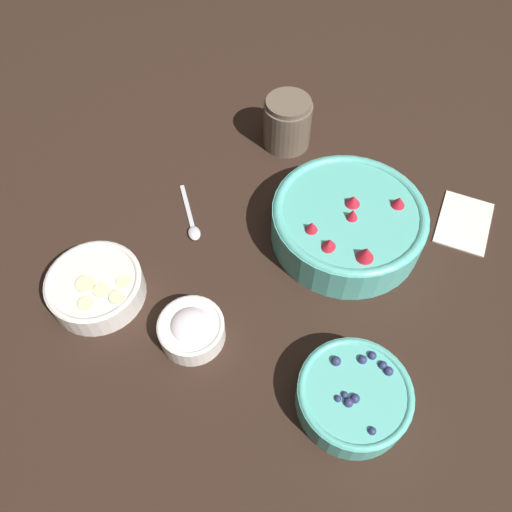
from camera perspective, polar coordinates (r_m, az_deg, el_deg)
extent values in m
plane|color=black|center=(0.86, 3.49, -2.15)|extent=(4.00, 4.00, 0.00)
cylinder|color=#56B7A8|center=(0.89, 10.38, 3.64)|extent=(0.27, 0.27, 0.07)
torus|color=#56B7A8|center=(0.87, 10.68, 4.86)|extent=(0.27, 0.27, 0.02)
cylinder|color=#B21928|center=(0.87, 10.57, 4.43)|extent=(0.21, 0.21, 0.02)
cone|color=#B21928|center=(0.85, 10.96, 4.64)|extent=(0.03, 0.03, 0.02)
cone|color=#B21928|center=(0.80, 12.42, 0.26)|extent=(0.05, 0.05, 0.03)
cone|color=#B21928|center=(0.88, 15.98, 5.93)|extent=(0.04, 0.04, 0.02)
cone|color=#B21928|center=(0.87, 11.02, 6.20)|extent=(0.05, 0.05, 0.02)
cone|color=#B21928|center=(0.81, 8.25, 1.15)|extent=(0.03, 0.03, 0.02)
cone|color=#B21928|center=(0.82, 6.52, 3.19)|extent=(0.04, 0.04, 0.02)
cone|color=#B21928|center=(0.81, 8.37, 1.39)|extent=(0.03, 0.03, 0.02)
cylinder|color=#56B7A8|center=(0.75, 11.03, -15.53)|extent=(0.16, 0.16, 0.05)
torus|color=#56B7A8|center=(0.73, 11.30, -14.99)|extent=(0.16, 0.16, 0.01)
cylinder|color=navy|center=(0.74, 11.21, -15.18)|extent=(0.13, 0.13, 0.01)
sphere|color=navy|center=(0.75, 14.29, -12.01)|extent=(0.01, 0.01, 0.01)
sphere|color=navy|center=(0.75, 12.06, -11.51)|extent=(0.01, 0.01, 0.01)
sphere|color=navy|center=(0.72, 9.33, -15.80)|extent=(0.01, 0.01, 0.01)
sphere|color=navy|center=(0.72, 10.52, -16.16)|extent=(0.01, 0.01, 0.01)
sphere|color=navy|center=(0.75, 13.13, -11.03)|extent=(0.01, 0.01, 0.01)
sphere|color=navy|center=(0.72, 13.12, -18.90)|extent=(0.01, 0.01, 0.01)
sphere|color=navy|center=(0.73, 10.09, -15.37)|extent=(0.01, 0.01, 0.01)
sphere|color=navy|center=(0.72, 11.24, -15.68)|extent=(0.01, 0.01, 0.01)
sphere|color=navy|center=(0.74, 9.12, -11.78)|extent=(0.01, 0.01, 0.01)
sphere|color=navy|center=(0.75, 14.91, -12.61)|extent=(0.01, 0.01, 0.01)
cylinder|color=silver|center=(0.86, -17.78, -3.43)|extent=(0.16, 0.16, 0.05)
torus|color=silver|center=(0.84, -18.13, -2.73)|extent=(0.16, 0.16, 0.01)
cylinder|color=beige|center=(0.85, -18.01, -2.97)|extent=(0.12, 0.12, 0.01)
cylinder|color=beige|center=(0.82, -17.21, -3.78)|extent=(0.03, 0.03, 0.01)
cylinder|color=beige|center=(0.82, -14.85, -2.91)|extent=(0.02, 0.02, 0.00)
cylinder|color=beige|center=(0.82, -18.84, -5.20)|extent=(0.03, 0.03, 0.01)
cylinder|color=beige|center=(0.81, -15.58, -4.59)|extent=(0.02, 0.02, 0.01)
cylinder|color=beige|center=(0.84, -18.90, -3.06)|extent=(0.03, 0.03, 0.01)
cylinder|color=white|center=(0.79, -7.35, -8.43)|extent=(0.10, 0.10, 0.04)
torus|color=white|center=(0.77, -7.48, -7.87)|extent=(0.10, 0.10, 0.01)
cylinder|color=white|center=(0.78, -7.44, -8.06)|extent=(0.08, 0.08, 0.01)
ellipsoid|color=white|center=(0.77, -7.48, -7.87)|extent=(0.06, 0.06, 0.03)
cylinder|color=brown|center=(1.03, 3.59, 14.78)|extent=(0.10, 0.10, 0.09)
cylinder|color=#3D2316|center=(1.04, 3.56, 14.46)|extent=(0.08, 0.08, 0.07)
cylinder|color=brown|center=(1.00, 3.75, 17.02)|extent=(0.09, 0.09, 0.01)
cube|color=silver|center=(0.99, 22.72, 3.60)|extent=(0.15, 0.13, 0.01)
cube|color=silver|center=(0.95, -7.85, 5.63)|extent=(0.07, 0.10, 0.01)
ellipsoid|color=silver|center=(0.91, -7.06, 2.60)|extent=(0.04, 0.04, 0.01)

